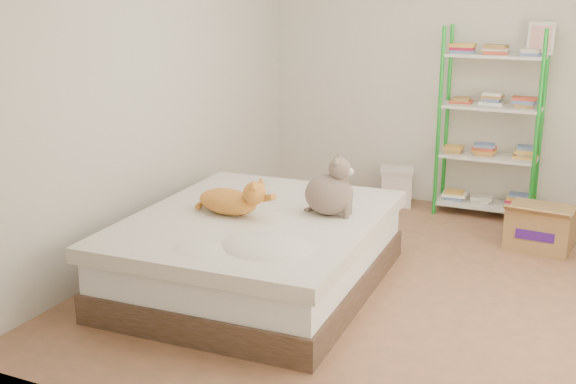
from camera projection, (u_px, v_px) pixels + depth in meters
The scene contains 7 objects.
room at pixel (399, 101), 4.78m from camera, with size 3.81×4.21×2.61m.
bed at pixel (257, 251), 5.01m from camera, with size 1.69×2.08×0.51m.
orange_cat at pixel (228, 198), 4.97m from camera, with size 0.55×0.29×0.22m, color #E89240, non-canonical shape.
grey_cat at pixel (329, 186), 4.93m from camera, with size 0.30×0.36×0.41m, color gray, non-canonical shape.
shelf_unit at pixel (490, 126), 6.42m from camera, with size 0.91×0.36×1.74m.
cardboard_box at pixel (540, 228), 5.76m from camera, with size 0.52×0.51×0.40m.
white_bin at pixel (396, 186), 6.91m from camera, with size 0.38×0.35×0.36m.
Camera 1 is at (1.34, -4.62, 2.04)m, focal length 45.00 mm.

